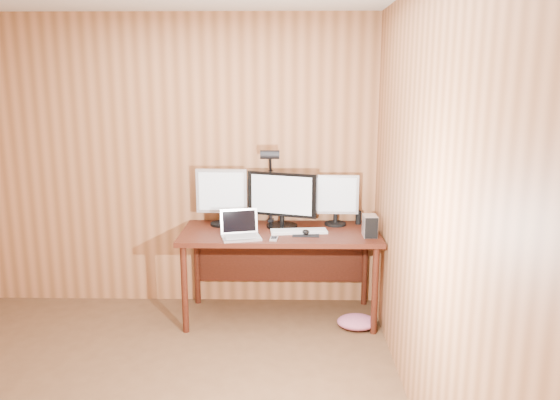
{
  "coord_description": "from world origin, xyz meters",
  "views": [
    {
      "loc": [
        1.01,
        -2.64,
        1.94
      ],
      "look_at": [
        0.93,
        1.58,
        1.02
      ],
      "focal_mm": 35.0,
      "sensor_mm": 36.0,
      "label": 1
    }
  ],
  "objects_px": {
    "monitor_center": "(282,199)",
    "monitor_left": "(222,195)",
    "mouse": "(306,232)",
    "speaker": "(358,217)",
    "desk": "(280,243)",
    "desk_lamp": "(270,175)",
    "laptop": "(240,230)",
    "keyboard": "(299,231)",
    "monitor_right": "(336,198)",
    "hard_drive": "(370,226)",
    "phone": "(274,238)"
  },
  "relations": [
    {
      "from": "monitor_right",
      "to": "laptop",
      "type": "xyz_separation_m",
      "value": [
        -0.77,
        -0.38,
        -0.18
      ]
    },
    {
      "from": "laptop",
      "to": "speaker",
      "type": "bearing_deg",
      "value": 9.1
    },
    {
      "from": "phone",
      "to": "monitor_center",
      "type": "bearing_deg",
      "value": 87.19
    },
    {
      "from": "keyboard",
      "to": "desk_lamp",
      "type": "relative_size",
      "value": 0.68
    },
    {
      "from": "monitor_right",
      "to": "desk",
      "type": "bearing_deg",
      "value": -163.08
    },
    {
      "from": "hard_drive",
      "to": "speaker",
      "type": "relative_size",
      "value": 1.44
    },
    {
      "from": "laptop",
      "to": "hard_drive",
      "type": "distance_m",
      "value": 1.02
    },
    {
      "from": "monitor_left",
      "to": "mouse",
      "type": "relative_size",
      "value": 4.69
    },
    {
      "from": "monitor_left",
      "to": "desk",
      "type": "bearing_deg",
      "value": -9.89
    },
    {
      "from": "hard_drive",
      "to": "mouse",
      "type": "bearing_deg",
      "value": 174.05
    },
    {
      "from": "monitor_center",
      "to": "desk_lamp",
      "type": "distance_m",
      "value": 0.23
    },
    {
      "from": "monitor_center",
      "to": "keyboard",
      "type": "xyz_separation_m",
      "value": [
        0.14,
        -0.17,
        -0.23
      ]
    },
    {
      "from": "laptop",
      "to": "desk_lamp",
      "type": "distance_m",
      "value": 0.59
    },
    {
      "from": "laptop",
      "to": "keyboard",
      "type": "bearing_deg",
      "value": 2.86
    },
    {
      "from": "mouse",
      "to": "speaker",
      "type": "height_order",
      "value": "speaker"
    },
    {
      "from": "speaker",
      "to": "mouse",
      "type": "bearing_deg",
      "value": -144.14
    },
    {
      "from": "mouse",
      "to": "speaker",
      "type": "relative_size",
      "value": 0.87
    },
    {
      "from": "laptop",
      "to": "desk",
      "type": "bearing_deg",
      "value": 25.01
    },
    {
      "from": "desk_lamp",
      "to": "monitor_right",
      "type": "bearing_deg",
      "value": -20.58
    },
    {
      "from": "desk_lamp",
      "to": "monitor_center",
      "type": "bearing_deg",
      "value": -62.26
    },
    {
      "from": "desk",
      "to": "mouse",
      "type": "distance_m",
      "value": 0.3
    },
    {
      "from": "phone",
      "to": "desk_lamp",
      "type": "relative_size",
      "value": 0.17
    },
    {
      "from": "desk",
      "to": "laptop",
      "type": "distance_m",
      "value": 0.43
    },
    {
      "from": "monitor_right",
      "to": "speaker",
      "type": "xyz_separation_m",
      "value": [
        0.2,
        0.03,
        -0.17
      ]
    },
    {
      "from": "laptop",
      "to": "mouse",
      "type": "bearing_deg",
      "value": -4.75
    },
    {
      "from": "monitor_left",
      "to": "speaker",
      "type": "relative_size",
      "value": 4.1
    },
    {
      "from": "desk",
      "to": "desk_lamp",
      "type": "xyz_separation_m",
      "value": [
        -0.09,
        0.15,
        0.54
      ]
    },
    {
      "from": "monitor_left",
      "to": "monitor_center",
      "type": "bearing_deg",
      "value": -3.51
    },
    {
      "from": "monitor_left",
      "to": "desk_lamp",
      "type": "distance_m",
      "value": 0.44
    },
    {
      "from": "desk",
      "to": "monitor_left",
      "type": "distance_m",
      "value": 0.63
    },
    {
      "from": "desk",
      "to": "desk_lamp",
      "type": "height_order",
      "value": "desk_lamp"
    },
    {
      "from": "laptop",
      "to": "speaker",
      "type": "height_order",
      "value": "laptop"
    },
    {
      "from": "monitor_right",
      "to": "keyboard",
      "type": "relative_size",
      "value": 0.92
    },
    {
      "from": "monitor_center",
      "to": "phone",
      "type": "xyz_separation_m",
      "value": [
        -0.06,
        -0.36,
        -0.23
      ]
    },
    {
      "from": "monitor_right",
      "to": "hard_drive",
      "type": "bearing_deg",
      "value": -53.13
    },
    {
      "from": "monitor_left",
      "to": "keyboard",
      "type": "relative_size",
      "value": 1.03
    },
    {
      "from": "desk",
      "to": "keyboard",
      "type": "xyz_separation_m",
      "value": [
        0.15,
        -0.11,
        0.13
      ]
    },
    {
      "from": "monitor_left",
      "to": "hard_drive",
      "type": "height_order",
      "value": "monitor_left"
    },
    {
      "from": "desk",
      "to": "speaker",
      "type": "xyz_separation_m",
      "value": [
        0.66,
        0.16,
        0.18
      ]
    },
    {
      "from": "monitor_left",
      "to": "monitor_right",
      "type": "xyz_separation_m",
      "value": [
        0.96,
        0.02,
        -0.03
      ]
    },
    {
      "from": "monitor_center",
      "to": "hard_drive",
      "type": "xyz_separation_m",
      "value": [
        0.69,
        -0.26,
        -0.16
      ]
    },
    {
      "from": "laptop",
      "to": "hard_drive",
      "type": "xyz_separation_m",
      "value": [
        1.01,
        0.04,
        0.03
      ]
    },
    {
      "from": "laptop",
      "to": "keyboard",
      "type": "xyz_separation_m",
      "value": [
        0.46,
        0.14,
        -0.04
      ]
    },
    {
      "from": "monitor_left",
      "to": "desk_lamp",
      "type": "height_order",
      "value": "desk_lamp"
    },
    {
      "from": "phone",
      "to": "hard_drive",
      "type": "bearing_deg",
      "value": 13.63
    },
    {
      "from": "monitor_right",
      "to": "monitor_left",
      "type": "bearing_deg",
      "value": -177.59
    },
    {
      "from": "hard_drive",
      "to": "desk_lamp",
      "type": "relative_size",
      "value": 0.25
    },
    {
      "from": "desk",
      "to": "laptop",
      "type": "bearing_deg",
      "value": -141.06
    },
    {
      "from": "monitor_left",
      "to": "mouse",
      "type": "xyz_separation_m",
      "value": [
        0.7,
        -0.28,
        -0.24
      ]
    },
    {
      "from": "monitor_center",
      "to": "monitor_left",
      "type": "height_order",
      "value": "monitor_left"
    }
  ]
}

